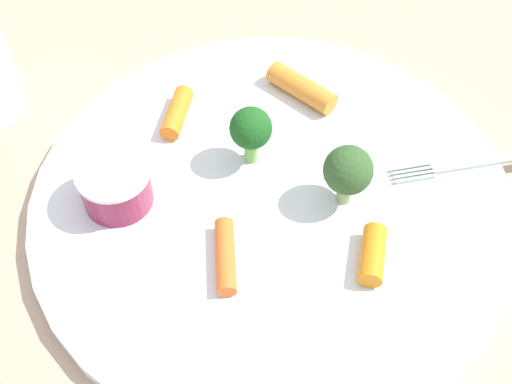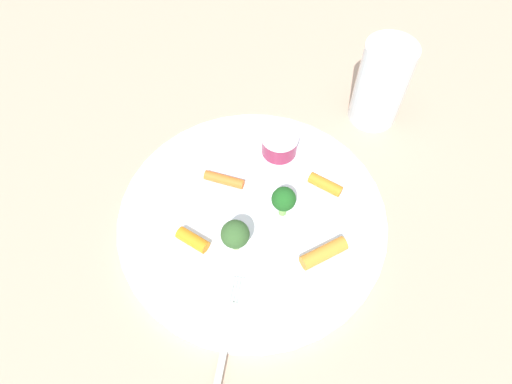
# 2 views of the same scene
# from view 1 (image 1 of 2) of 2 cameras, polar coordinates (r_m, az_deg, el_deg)

# --- Properties ---
(ground_plane) EXTENTS (2.40, 2.40, 0.00)m
(ground_plane) POSITION_cam_1_polar(r_m,az_deg,el_deg) (0.46, 1.35, -1.34)
(ground_plane) COLOR tan
(plate) EXTENTS (0.32, 0.32, 0.01)m
(plate) POSITION_cam_1_polar(r_m,az_deg,el_deg) (0.45, 1.37, -0.90)
(plate) COLOR white
(plate) RESTS_ON ground_plane
(sauce_cup) EXTENTS (0.05, 0.05, 0.03)m
(sauce_cup) POSITION_cam_1_polar(r_m,az_deg,el_deg) (0.44, -11.58, 0.52)
(sauce_cup) COLOR #8D2446
(sauce_cup) RESTS_ON plate
(broccoli_floret_0) EXTENTS (0.03, 0.03, 0.04)m
(broccoli_floret_0) POSITION_cam_1_polar(r_m,az_deg,el_deg) (0.44, -0.43, 5.20)
(broccoli_floret_0) COLOR #7DBB58
(broccoli_floret_0) RESTS_ON plate
(broccoli_floret_1) EXTENTS (0.03, 0.03, 0.05)m
(broccoli_floret_1) POSITION_cam_1_polar(r_m,az_deg,el_deg) (0.43, 7.65, 1.72)
(broccoli_floret_1) COLOR #9AB271
(broccoli_floret_1) RESTS_ON plate
(carrot_stick_0) EXTENTS (0.04, 0.05, 0.01)m
(carrot_stick_0) POSITION_cam_1_polar(r_m,az_deg,el_deg) (0.41, -2.04, -5.61)
(carrot_stick_0) COLOR orange
(carrot_stick_0) RESTS_ON plate
(carrot_stick_1) EXTENTS (0.03, 0.04, 0.01)m
(carrot_stick_1) POSITION_cam_1_polar(r_m,az_deg,el_deg) (0.42, 9.67, -5.15)
(carrot_stick_1) COLOR orange
(carrot_stick_1) RESTS_ON plate
(carrot_stick_2) EXTENTS (0.06, 0.03, 0.02)m
(carrot_stick_2) POSITION_cam_1_polar(r_m,az_deg,el_deg) (0.50, 3.80, 8.64)
(carrot_stick_2) COLOR orange
(carrot_stick_2) RESTS_ON plate
(carrot_stick_3) EXTENTS (0.03, 0.04, 0.01)m
(carrot_stick_3) POSITION_cam_1_polar(r_m,az_deg,el_deg) (0.49, -6.58, 6.55)
(carrot_stick_3) COLOR orange
(carrot_stick_3) RESTS_ON plate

